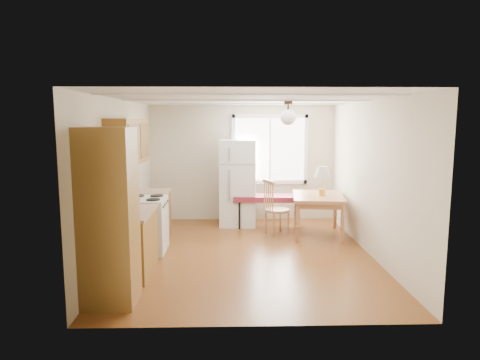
{
  "coord_description": "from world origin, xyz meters",
  "views": [
    {
      "loc": [
        -0.29,
        -6.78,
        2.18
      ],
      "look_at": [
        -0.1,
        0.53,
        1.15
      ],
      "focal_mm": 32.0,
      "sensor_mm": 36.0,
      "label": 1
    }
  ],
  "objects_px": {
    "dining_table": "(318,201)",
    "chair": "(273,204)",
    "refrigerator": "(238,183)",
    "bench": "(268,199)"
  },
  "relations": [
    {
      "from": "refrigerator",
      "to": "bench",
      "type": "height_order",
      "value": "refrigerator"
    },
    {
      "from": "bench",
      "to": "chair",
      "type": "distance_m",
      "value": 0.67
    },
    {
      "from": "bench",
      "to": "dining_table",
      "type": "xyz_separation_m",
      "value": [
        0.88,
        -0.68,
        0.08
      ]
    },
    {
      "from": "refrigerator",
      "to": "chair",
      "type": "relative_size",
      "value": 1.68
    },
    {
      "from": "bench",
      "to": "chair",
      "type": "height_order",
      "value": "chair"
    },
    {
      "from": "dining_table",
      "to": "chair",
      "type": "xyz_separation_m",
      "value": [
        -0.86,
        0.01,
        -0.06
      ]
    },
    {
      "from": "refrigerator",
      "to": "bench",
      "type": "bearing_deg",
      "value": -13.31
    },
    {
      "from": "dining_table",
      "to": "bench",
      "type": "bearing_deg",
      "value": 150.03
    },
    {
      "from": "dining_table",
      "to": "chair",
      "type": "distance_m",
      "value": 0.86
    },
    {
      "from": "refrigerator",
      "to": "bench",
      "type": "xyz_separation_m",
      "value": [
        0.61,
        -0.19,
        -0.3
      ]
    }
  ]
}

